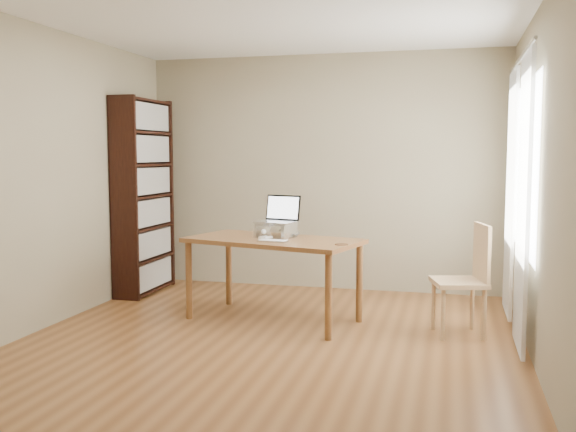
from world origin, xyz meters
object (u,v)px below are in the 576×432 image
(laptop, at_px, (277,216))
(chair, at_px, (468,276))
(desk, at_px, (273,248))
(cat, at_px, (278,230))
(bookshelf, at_px, (144,196))
(keyboard, at_px, (273,241))

(laptop, relative_size, chair, 0.43)
(desk, xyz_separation_m, laptop, (0.00, 0.14, 0.28))
(cat, bearing_deg, chair, 18.68)
(laptop, height_order, chair, laptop)
(bookshelf, xyz_separation_m, chair, (3.38, -0.88, -0.55))
(laptop, bearing_deg, keyboard, -66.22)
(bookshelf, xyz_separation_m, cat, (1.70, -0.71, -0.23))
(laptop, distance_m, keyboard, 0.41)
(keyboard, bearing_deg, chair, 12.98)
(bookshelf, distance_m, desk, 1.92)
(desk, height_order, laptop, laptop)
(bookshelf, bearing_deg, desk, -25.91)
(bookshelf, height_order, cat, bookshelf)
(laptop, bearing_deg, desk, -75.45)
(desk, height_order, keyboard, keyboard)
(cat, bearing_deg, laptop, 140.55)
(chair, bearing_deg, cat, 159.33)
(keyboard, bearing_deg, cat, 104.91)
(laptop, height_order, cat, laptop)
(cat, distance_m, chair, 1.72)
(keyboard, xyz_separation_m, cat, (-0.04, 0.33, 0.06))
(bookshelf, bearing_deg, cat, -22.61)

